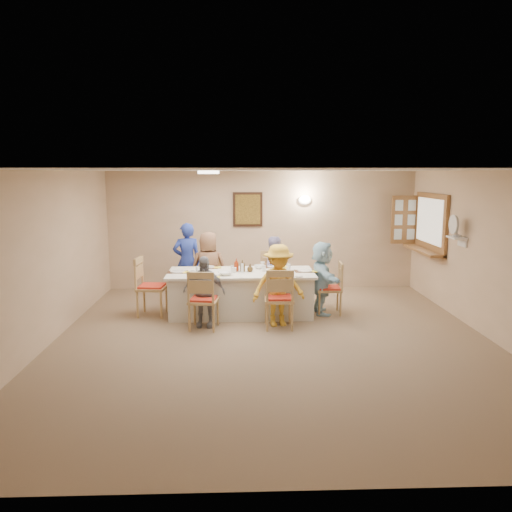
{
  "coord_description": "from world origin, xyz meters",
  "views": [
    {
      "loc": [
        -0.5,
        -7.04,
        2.47
      ],
      "look_at": [
        -0.2,
        1.4,
        1.05
      ],
      "focal_mm": 35.0,
      "sensor_mm": 36.0,
      "label": 1
    }
  ],
  "objects_px": {
    "serving_hatch": "(431,223)",
    "diner_right_end": "(322,278)",
    "caregiver": "(187,261)",
    "condiment_ketchup": "(236,265)",
    "diner_back_left": "(209,268)",
    "chair_back_right": "(272,277)",
    "chair_front_left": "(204,299)",
    "diner_back_right": "(273,270)",
    "diner_front_left": "(204,291)",
    "dining_table": "(241,293)",
    "chair_left_end": "(152,286)",
    "desk_fan": "(456,229)",
    "chair_front_right": "(279,298)",
    "chair_right_end": "(329,288)",
    "chair_back_left": "(209,279)",
    "diner_front_right": "(278,285)"
  },
  "relations": [
    {
      "from": "chair_left_end",
      "to": "chair_right_end",
      "type": "xyz_separation_m",
      "value": [
        3.1,
        0.0,
        -0.06
      ]
    },
    {
      "from": "chair_right_end",
      "to": "diner_back_left",
      "type": "xyz_separation_m",
      "value": [
        -2.15,
        0.68,
        0.23
      ]
    },
    {
      "from": "desk_fan",
      "to": "diner_back_left",
      "type": "xyz_separation_m",
      "value": [
        -4.16,
        1.1,
        -0.86
      ]
    },
    {
      "from": "dining_table",
      "to": "diner_front_right",
      "type": "relative_size",
      "value": 1.9
    },
    {
      "from": "dining_table",
      "to": "diner_back_left",
      "type": "bearing_deg",
      "value": 131.42
    },
    {
      "from": "dining_table",
      "to": "chair_front_left",
      "type": "bearing_deg",
      "value": -126.87
    },
    {
      "from": "chair_front_left",
      "to": "chair_left_end",
      "type": "relative_size",
      "value": 0.94
    },
    {
      "from": "chair_front_right",
      "to": "caregiver",
      "type": "distance_m",
      "value": 2.57
    },
    {
      "from": "chair_left_end",
      "to": "desk_fan",
      "type": "bearing_deg",
      "value": -89.22
    },
    {
      "from": "desk_fan",
      "to": "chair_left_end",
      "type": "xyz_separation_m",
      "value": [
        -5.11,
        0.42,
        -1.03
      ]
    },
    {
      "from": "diner_front_left",
      "to": "condiment_ketchup",
      "type": "xyz_separation_m",
      "value": [
        0.52,
        0.73,
        0.3
      ]
    },
    {
      "from": "chair_back_right",
      "to": "caregiver",
      "type": "height_order",
      "value": "caregiver"
    },
    {
      "from": "chair_front_left",
      "to": "chair_right_end",
      "type": "relative_size",
      "value": 1.05
    },
    {
      "from": "diner_back_right",
      "to": "caregiver",
      "type": "relative_size",
      "value": 0.86
    },
    {
      "from": "diner_back_right",
      "to": "condiment_ketchup",
      "type": "xyz_separation_m",
      "value": [
        -0.68,
        -0.63,
        0.23
      ]
    },
    {
      "from": "diner_front_right",
      "to": "chair_right_end",
      "type": "bearing_deg",
      "value": 24.56
    },
    {
      "from": "dining_table",
      "to": "chair_back_left",
      "type": "xyz_separation_m",
      "value": [
        -0.6,
        0.8,
        0.08
      ]
    },
    {
      "from": "chair_back_left",
      "to": "caregiver",
      "type": "distance_m",
      "value": 0.64
    },
    {
      "from": "diner_front_right",
      "to": "diner_right_end",
      "type": "xyz_separation_m",
      "value": [
        0.82,
        0.68,
        -0.02
      ]
    },
    {
      "from": "chair_back_left",
      "to": "diner_front_right",
      "type": "xyz_separation_m",
      "value": [
        1.2,
        -1.48,
        0.2
      ]
    },
    {
      "from": "diner_back_right",
      "to": "serving_hatch",
      "type": "bearing_deg",
      "value": 175.86
    },
    {
      "from": "dining_table",
      "to": "chair_right_end",
      "type": "bearing_deg",
      "value": 0.0
    },
    {
      "from": "chair_front_left",
      "to": "diner_right_end",
      "type": "height_order",
      "value": "diner_right_end"
    },
    {
      "from": "serving_hatch",
      "to": "chair_front_right",
      "type": "relative_size",
      "value": 1.52
    },
    {
      "from": "chair_back_left",
      "to": "chair_right_end",
      "type": "distance_m",
      "value": 2.29
    },
    {
      "from": "diner_back_right",
      "to": "diner_back_left",
      "type": "bearing_deg",
      "value": -8.77
    },
    {
      "from": "dining_table",
      "to": "chair_back_right",
      "type": "height_order",
      "value": "chair_back_right"
    },
    {
      "from": "serving_hatch",
      "to": "diner_front_left",
      "type": "height_order",
      "value": "serving_hatch"
    },
    {
      "from": "serving_hatch",
      "to": "chair_back_right",
      "type": "xyz_separation_m",
      "value": [
        -3.07,
        -0.13,
        -1.01
      ]
    },
    {
      "from": "serving_hatch",
      "to": "diner_front_right",
      "type": "relative_size",
      "value": 1.12
    },
    {
      "from": "chair_left_end",
      "to": "chair_front_left",
      "type": "bearing_deg",
      "value": -124.6
    },
    {
      "from": "desk_fan",
      "to": "diner_back_right",
      "type": "height_order",
      "value": "desk_fan"
    },
    {
      "from": "caregiver",
      "to": "condiment_ketchup",
      "type": "bearing_deg",
      "value": 121.13
    },
    {
      "from": "chair_front_right",
      "to": "diner_front_right",
      "type": "xyz_separation_m",
      "value": [
        0.0,
        0.12,
        0.17
      ]
    },
    {
      "from": "caregiver",
      "to": "chair_right_end",
      "type": "bearing_deg",
      "value": 145.85
    },
    {
      "from": "desk_fan",
      "to": "chair_back_right",
      "type": "relative_size",
      "value": 0.31
    },
    {
      "from": "chair_back_right",
      "to": "chair_right_end",
      "type": "xyz_separation_m",
      "value": [
        0.95,
        -0.8,
        -0.03
      ]
    },
    {
      "from": "chair_front_left",
      "to": "diner_back_left",
      "type": "distance_m",
      "value": 1.49
    },
    {
      "from": "dining_table",
      "to": "diner_right_end",
      "type": "bearing_deg",
      "value": 0.0
    },
    {
      "from": "chair_front_right",
      "to": "condiment_ketchup",
      "type": "xyz_separation_m",
      "value": [
        -0.68,
        0.85,
        0.38
      ]
    },
    {
      "from": "diner_back_right",
      "to": "diner_front_left",
      "type": "distance_m",
      "value": 1.81
    },
    {
      "from": "chair_back_left",
      "to": "diner_back_right",
      "type": "relative_size",
      "value": 0.72
    },
    {
      "from": "caregiver",
      "to": "diner_back_left",
      "type": "bearing_deg",
      "value": 123.46
    },
    {
      "from": "chair_back_right",
      "to": "diner_right_end",
      "type": "xyz_separation_m",
      "value": [
        0.82,
        -0.8,
        0.15
      ]
    },
    {
      "from": "desk_fan",
      "to": "chair_front_left",
      "type": "xyz_separation_m",
      "value": [
        -4.16,
        -0.38,
        -1.07
      ]
    },
    {
      "from": "serving_hatch",
      "to": "diner_right_end",
      "type": "xyz_separation_m",
      "value": [
        -2.25,
        -0.93,
        -0.86
      ]
    },
    {
      "from": "diner_front_left",
      "to": "condiment_ketchup",
      "type": "distance_m",
      "value": 0.94
    },
    {
      "from": "chair_front_left",
      "to": "chair_left_end",
      "type": "xyz_separation_m",
      "value": [
        -0.95,
        0.8,
        0.03
      ]
    },
    {
      "from": "dining_table",
      "to": "diner_back_right",
      "type": "height_order",
      "value": "diner_back_right"
    },
    {
      "from": "chair_back_right",
      "to": "chair_front_right",
      "type": "xyz_separation_m",
      "value": [
        0.0,
        -1.6,
        0.0
      ]
    }
  ]
}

